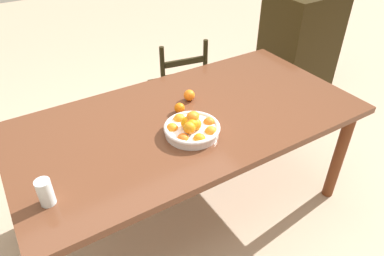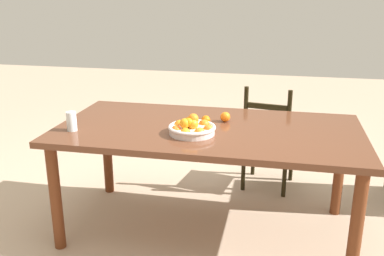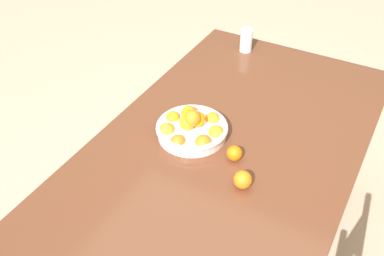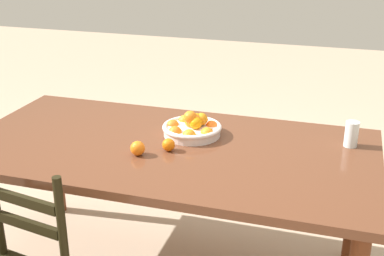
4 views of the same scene
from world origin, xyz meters
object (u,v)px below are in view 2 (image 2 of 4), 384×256
at_px(orange_loose_0, 225,117).
at_px(drinking_glass, 72,121).
at_px(dining_table, 208,139).
at_px(fruit_bowl, 192,128).
at_px(orange_loose_1, 206,120).
at_px(chair_near_window, 269,139).

bearing_deg(orange_loose_0, drinking_glass, -157.07).
xyz_separation_m(dining_table, fruit_bowl, (-0.08, -0.16, 0.12)).
distance_m(orange_loose_0, drinking_glass, 1.04).
bearing_deg(orange_loose_1, drinking_glass, -159.30).
height_order(fruit_bowl, drinking_glass, fruit_bowl).
bearing_deg(drinking_glass, dining_table, 16.36).
relative_size(dining_table, drinking_glass, 16.00).
xyz_separation_m(chair_near_window, orange_loose_1, (-0.42, -0.74, 0.37)).
xyz_separation_m(fruit_bowl, orange_loose_1, (0.05, 0.22, -0.01)).
height_order(chair_near_window, drinking_glass, chair_near_window).
relative_size(dining_table, chair_near_window, 2.23).
bearing_deg(fruit_bowl, drinking_glass, -173.15).
bearing_deg(chair_near_window, dining_table, 73.97).
bearing_deg(dining_table, fruit_bowl, -116.69).
height_order(dining_table, orange_loose_0, orange_loose_0).
bearing_deg(orange_loose_0, chair_near_window, 65.73).
xyz_separation_m(chair_near_window, orange_loose_0, (-0.29, -0.65, 0.37)).
bearing_deg(fruit_bowl, dining_table, 63.31).
bearing_deg(drinking_glass, orange_loose_1, 20.70).
height_order(dining_table, fruit_bowl, fruit_bowl).
relative_size(chair_near_window, fruit_bowl, 2.98).
distance_m(dining_table, orange_loose_0, 0.21).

